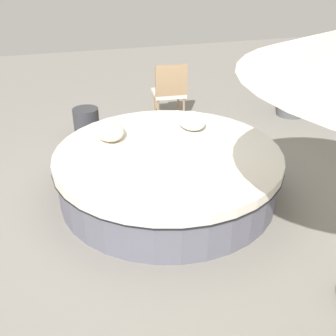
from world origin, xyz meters
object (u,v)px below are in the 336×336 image
at_px(round_bed, 168,172).
at_px(throw_pillow_0, 192,121).
at_px(patio_chair, 170,89).
at_px(planter, 295,81).
at_px(side_table, 87,124).
at_px(throw_pillow_1, 109,131).

height_order(round_bed, throw_pillow_0, throw_pillow_0).
relative_size(round_bed, patio_chair, 2.67).
bearing_deg(patio_chair, round_bed, -102.49).
bearing_deg(planter, throw_pillow_0, -61.08).
height_order(planter, side_table, planter).
xyz_separation_m(round_bed, patio_chair, (-2.21, 0.70, 0.27)).
relative_size(throw_pillow_0, patio_chair, 0.46).
bearing_deg(round_bed, planter, 122.98).
bearing_deg(planter, throw_pillow_1, -69.33).
relative_size(round_bed, throw_pillow_0, 5.78).
distance_m(round_bed, planter, 3.38).
xyz_separation_m(round_bed, throw_pillow_0, (-0.54, 0.48, 0.38)).
height_order(round_bed, throw_pillow_1, throw_pillow_1).
bearing_deg(throw_pillow_0, patio_chair, 172.50).
bearing_deg(patio_chair, throw_pillow_0, -92.44).
relative_size(round_bed, side_table, 5.20).
relative_size(throw_pillow_1, planter, 0.49).
bearing_deg(planter, side_table, -89.66).
distance_m(throw_pillow_1, planter, 3.64).
bearing_deg(throw_pillow_1, round_bed, 46.38).
bearing_deg(throw_pillow_0, side_table, -136.21).
xyz_separation_m(round_bed, throw_pillow_1, (-0.55, -0.58, 0.37)).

